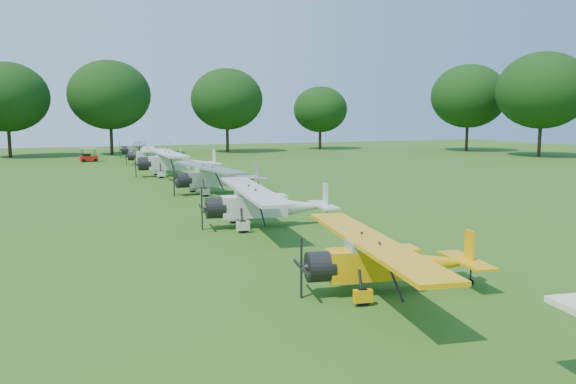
% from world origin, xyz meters
% --- Properties ---
extents(ground, '(160.00, 160.00, 0.00)m').
position_xyz_m(ground, '(0.00, 0.00, 0.00)').
color(ground, '#285114').
rests_on(ground, ground).
extents(tree_belt, '(137.36, 130.27, 14.52)m').
position_xyz_m(tree_belt, '(3.57, 0.16, 8.03)').
color(tree_belt, black).
rests_on(tree_belt, ground).
extents(aircraft_2, '(5.84, 9.24, 1.81)m').
position_xyz_m(aircraft_2, '(-0.09, -10.03, 1.06)').
color(aircraft_2, '#EAA509').
rests_on(aircraft_2, ground).
extents(aircraft_3, '(6.56, 10.42, 2.05)m').
position_xyz_m(aircraft_3, '(-0.04, 0.91, 1.20)').
color(aircraft_3, silver).
rests_on(aircraft_3, ground).
extents(aircraft_4, '(6.61, 10.50, 2.06)m').
position_xyz_m(aircraft_4, '(0.95, 13.33, 1.20)').
color(aircraft_4, '#B7B8BC').
rests_on(aircraft_4, ground).
extents(aircraft_5, '(7.47, 11.85, 2.35)m').
position_xyz_m(aircraft_5, '(0.54, 25.74, 1.37)').
color(aircraft_5, silver).
rests_on(aircraft_5, ground).
extents(aircraft_6, '(6.27, 9.92, 1.95)m').
position_xyz_m(aircraft_6, '(0.59, 38.32, 1.14)').
color(aircraft_6, silver).
rests_on(aircraft_6, ground).
extents(aircraft_7, '(6.66, 10.55, 2.07)m').
position_xyz_m(aircraft_7, '(1.23, 49.29, 1.21)').
color(aircraft_7, '#B7B8BC').
rests_on(aircraft_7, ground).
extents(golf_cart, '(2.03, 1.42, 1.60)m').
position_xyz_m(golf_cart, '(-5.79, 45.34, 0.54)').
color(golf_cart, '#B31B0C').
rests_on(golf_cart, ground).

